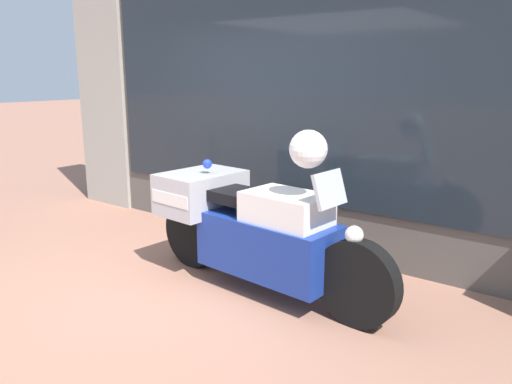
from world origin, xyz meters
TOP-DOWN VIEW (x-y plane):
  - ground_plane at (0.00, 0.00)m, footprint 60.00×60.00m
  - shop_building at (-0.44, 2.00)m, footprint 6.72×0.55m
  - window_display at (0.41, 2.03)m, footprint 5.30×0.30m
  - paramedic_motorcycle at (0.60, 0.71)m, footprint 2.53×0.82m
  - white_helmet at (1.21, 0.66)m, footprint 0.30×0.30m

SIDE VIEW (x-z plane):
  - ground_plane at x=0.00m, z-range 0.00..0.00m
  - window_display at x=0.41m, z-range -0.47..1.35m
  - paramedic_motorcycle at x=0.60m, z-range -0.01..1.15m
  - white_helmet at x=1.21m, z-range 1.16..1.46m
  - shop_building at x=-0.44m, z-range 0.01..4.04m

